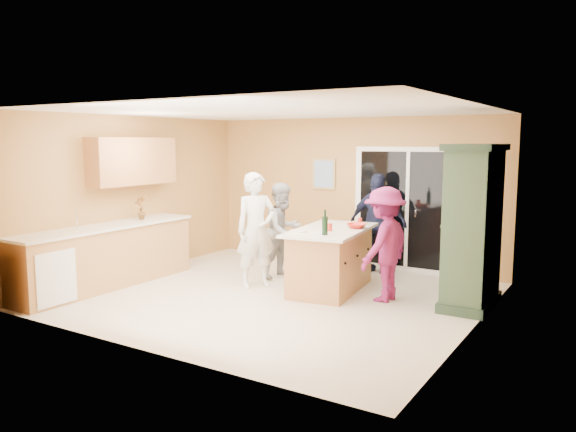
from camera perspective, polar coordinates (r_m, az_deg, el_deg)
The scene contains 22 objects.
floor at distance 8.09m, azimuth -1.29°, elevation -8.10°, with size 5.50×5.50×0.00m, color beige.
ceiling at distance 7.80m, azimuth -1.35°, elevation 10.61°, with size 5.50×5.00×0.10m, color white.
wall_back at distance 10.02m, azimuth 6.49°, elevation 2.46°, with size 5.50×0.10×2.60m, color tan.
wall_front at distance 5.92m, azimuth -14.60°, elevation -1.30°, with size 5.50×0.10×2.60m, color tan.
wall_left at distance 9.61m, azimuth -15.22°, elevation 2.02°, with size 0.10×5.00×2.60m, color tan.
wall_right at distance 6.76m, azimuth 18.64°, elevation -0.37°, with size 0.10×5.00×2.60m, color tan.
left_cabinet_run at distance 8.82m, azimuth -18.66°, elevation -4.10°, with size 0.65×3.05×1.24m.
upper_cabinets at distance 9.31m, azimuth -15.50°, elevation 5.39°, with size 0.35×1.60×0.75m, color #B17B44.
sliding_door at distance 9.61m, azimuth 12.05°, elevation 0.63°, with size 1.90×0.07×2.10m.
framed_picture at distance 10.22m, azimuth 3.66°, elevation 4.28°, with size 0.46×0.04×0.56m.
kitchen_island at distance 8.32m, azimuth 4.35°, elevation -4.62°, with size 1.17×1.86×0.92m.
green_hutch at distance 7.76m, azimuth 18.27°, elevation -1.23°, with size 0.62×1.17×2.16m.
woman_white at distance 8.44m, azimuth -3.25°, elevation -1.44°, with size 0.63×0.41×1.73m, color silver.
woman_grey at distance 9.04m, azimuth -0.50°, elevation -1.46°, with size 0.74×0.58×1.53m, color #99989B.
woman_navy at distance 9.44m, azimuth 9.13°, elevation -0.74°, with size 0.98×0.41×1.67m, color #1C203E.
woman_magenta at distance 7.81m, azimuth 9.80°, elevation -2.84°, with size 1.02×0.59×1.58m, color #7D1B4C.
serving_bowl at distance 8.33m, azimuth 7.00°, elevation -0.99°, with size 0.28×0.28×0.07m, color red.
tulip_vase at distance 9.29m, azimuth -14.70°, elevation 0.83°, with size 0.20×0.14×0.39m, color #B11911.
tumbler_near at distance 8.72m, azimuth 7.30°, elevation -0.51°, with size 0.07×0.07×0.10m, color red.
tumbler_far at distance 8.02m, azimuth 4.25°, elevation -1.14°, with size 0.07×0.07×0.11m, color red.
wine_bottle at distance 7.67m, azimuth 3.77°, elevation -0.93°, with size 0.08×0.08×0.35m.
white_plate at distance 7.94m, azimuth 1.06°, elevation -1.54°, with size 0.25×0.25×0.02m, color silver.
Camera 1 is at (4.24, -6.53, 2.19)m, focal length 35.00 mm.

